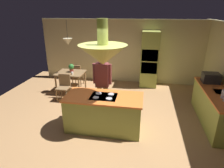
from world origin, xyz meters
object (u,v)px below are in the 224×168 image
person_at_island (102,81)px  potted_plant_on_table (71,68)px  cup_on_table (72,73)px  canister_sugar (224,94)px  chair_by_back_wall (77,74)px  chair_facing_island (64,85)px  microwave_on_counter (211,78)px  oven_tower (149,60)px  kitchen_island (104,112)px  dining_table (71,75)px

person_at_island → potted_plant_on_table: (-1.48, 1.43, -0.08)m
cup_on_table → canister_sugar: bearing=-18.6°
person_at_island → chair_by_back_wall: (-1.50, 2.02, -0.51)m
person_at_island → chair_facing_island: (-1.50, 0.73, -0.51)m
canister_sugar → microwave_on_counter: size_ratio=0.46×
chair_facing_island → cup_on_table: (0.16, 0.43, 0.30)m
canister_sugar → microwave_on_counter: 1.07m
oven_tower → canister_sugar: oven_tower is taller
chair_facing_island → microwave_on_counter: 4.57m
oven_tower → cup_on_table: (-2.64, -1.35, -0.27)m
kitchen_island → microwave_on_counter: bearing=27.6°
kitchen_island → oven_tower: size_ratio=0.89×
cup_on_table → canister_sugar: 4.63m
dining_table → microwave_on_counter: 4.60m
person_at_island → canister_sugar: size_ratio=8.36×
oven_tower → chair_by_back_wall: (-2.80, -0.50, -0.57)m
chair_facing_island → microwave_on_counter: size_ratio=1.89×
person_at_island → microwave_on_counter: person_at_island is taller
person_at_island → microwave_on_counter: 3.13m
oven_tower → potted_plant_on_table: size_ratio=7.15×
cup_on_table → person_at_island: bearing=-40.8°
kitchen_island → cup_on_table: (-1.54, 1.89, 0.35)m
kitchen_island → person_at_island: bearing=105.1°
oven_tower → person_at_island: (-1.30, -2.52, -0.06)m
chair_by_back_wall → person_at_island: bearing=126.7°
kitchen_island → chair_by_back_wall: bearing=121.8°
person_at_island → cup_on_table: person_at_island is taller
oven_tower → potted_plant_on_table: oven_tower is taller
oven_tower → dining_table: oven_tower is taller
kitchen_island → person_at_island: 0.94m
kitchen_island → cup_on_table: size_ratio=21.20×
dining_table → potted_plant_on_table: potted_plant_on_table is taller
dining_table → chair_by_back_wall: (0.00, 0.64, -0.15)m
kitchen_island → cup_on_table: kitchen_island is taller
person_at_island → canister_sugar: (3.04, -0.31, -0.01)m
oven_tower → chair_facing_island: 3.37m
chair_by_back_wall → canister_sugar: bearing=152.8°
oven_tower → person_at_island: oven_tower is taller
oven_tower → microwave_on_counter: oven_tower is taller
chair_by_back_wall → kitchen_island: bearing=121.8°
oven_tower → canister_sugar: 3.33m
kitchen_island → potted_plant_on_table: potted_plant_on_table is taller
chair_by_back_wall → cup_on_table: size_ratio=9.67×
person_at_island → cup_on_table: bearing=139.2°
dining_table → person_at_island: person_at_island is taller
cup_on_table → chair_facing_island: bearing=-109.8°
chair_facing_island → cup_on_table: 0.55m
chair_facing_island → cup_on_table: chair_facing_island is taller
dining_table → person_at_island: (1.50, -1.38, 0.36)m
kitchen_island → dining_table: size_ratio=1.96×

